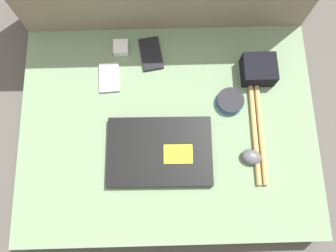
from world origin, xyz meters
TOP-DOWN VIEW (x-y plane):
  - ground_plane at (0.00, 0.00)m, footprint 8.00×8.00m
  - couch_seat at (0.00, 0.00)m, footprint 0.97×0.73m
  - laptop at (-0.03, -0.08)m, footprint 0.33×0.23m
  - computer_mouse at (0.26, -0.11)m, footprint 0.08×0.07m
  - speaker_puck at (0.21, 0.08)m, footprint 0.09×0.09m
  - phone_silver at (-0.19, 0.18)m, footprint 0.07×0.11m
  - phone_black at (-0.05, 0.26)m, footprint 0.09×0.13m
  - camera_pouch at (0.30, 0.18)m, footprint 0.11×0.10m
  - charger_brick at (-0.15, 0.28)m, footprint 0.05×0.05m
  - drumstick_pair at (0.29, -0.02)m, footprint 0.04×0.35m

SIDE VIEW (x-z plane):
  - ground_plane at x=0.00m, z-range 0.00..0.00m
  - couch_seat at x=0.00m, z-range 0.00..0.11m
  - phone_silver at x=-0.19m, z-range 0.11..0.12m
  - phone_black at x=-0.05m, z-range 0.11..0.12m
  - drumstick_pair at x=0.29m, z-range 0.11..0.13m
  - speaker_puck at x=0.21m, z-range 0.11..0.14m
  - laptop at x=-0.03m, z-range 0.11..0.14m
  - computer_mouse at x=0.26m, z-range 0.11..0.14m
  - charger_brick at x=-0.15m, z-range 0.11..0.14m
  - camera_pouch at x=0.30m, z-range 0.11..0.18m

